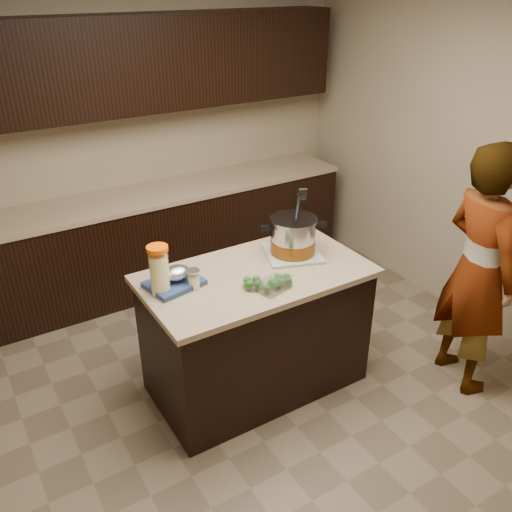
{
  "coord_description": "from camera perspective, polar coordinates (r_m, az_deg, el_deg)",
  "views": [
    {
      "loc": [
        -1.58,
        -2.57,
        2.59
      ],
      "look_at": [
        0.0,
        0.0,
        1.02
      ],
      "focal_mm": 38.0,
      "sensor_mm": 36.0,
      "label": 1
    }
  ],
  "objects": [
    {
      "name": "broccoli_tub_right",
      "position": [
        3.32,
        2.88,
        -2.62
      ],
      "size": [
        0.13,
        0.13,
        0.06
      ],
      "rotation": [
        0.0,
        0.0,
        0.09
      ],
      "color": "silver",
      "rests_on": "island"
    },
    {
      "name": "broccoli_tub_rect",
      "position": [
        3.26,
        1.79,
        -3.17
      ],
      "size": [
        0.21,
        0.17,
        0.07
      ],
      "rotation": [
        0.0,
        0.0,
        0.26
      ],
      "color": "silver",
      "rests_on": "island"
    },
    {
      "name": "island",
      "position": [
        3.7,
        -0.0,
        -7.82
      ],
      "size": [
        1.46,
        0.81,
        0.9
      ],
      "color": "black",
      "rests_on": "ground"
    },
    {
      "name": "back_cabinets",
      "position": [
        4.88,
        -10.86,
        7.25
      ],
      "size": [
        3.6,
        0.63,
        2.33
      ],
      "color": "black",
      "rests_on": "ground"
    },
    {
      "name": "blue_tray",
      "position": [
        3.34,
        -8.49,
        -2.44
      ],
      "size": [
        0.36,
        0.31,
        0.12
      ],
      "rotation": [
        0.0,
        0.0,
        0.2
      ],
      "color": "navy",
      "rests_on": "island"
    },
    {
      "name": "room_shell",
      "position": [
        3.14,
        -0.0,
        11.32
      ],
      "size": [
        4.04,
        4.04,
        2.72
      ],
      "color": "tan",
      "rests_on": "ground"
    },
    {
      "name": "person",
      "position": [
        3.84,
        22.35,
        -1.45
      ],
      "size": [
        0.54,
        0.71,
        1.73
      ],
      "primitive_type": "imported",
      "rotation": [
        0.0,
        0.0,
        1.35
      ],
      "color": "gray",
      "rests_on": "ground"
    },
    {
      "name": "ground_plane",
      "position": [
        3.98,
        -0.0,
        -13.14
      ],
      "size": [
        4.0,
        4.0,
        0.0
      ],
      "primitive_type": "plane",
      "color": "brown",
      "rests_on": "ground"
    },
    {
      "name": "stock_pot",
      "position": [
        3.63,
        3.92,
        1.91
      ],
      "size": [
        0.42,
        0.41,
        0.45
      ],
      "rotation": [
        0.0,
        0.0,
        -0.4
      ],
      "color": "#B7B7BC",
      "rests_on": "dish_towel"
    },
    {
      "name": "dish_towel",
      "position": [
        3.68,
        3.86,
        0.29
      ],
      "size": [
        0.46,
        0.46,
        0.02
      ],
      "primitive_type": "cube",
      "rotation": [
        0.0,
        0.0,
        -0.34
      ],
      "color": "#527951",
      "rests_on": "island"
    },
    {
      "name": "broccoli_tub_left",
      "position": [
        3.28,
        -0.34,
        -2.93
      ],
      "size": [
        0.14,
        0.14,
        0.06
      ],
      "rotation": [
        0.0,
        0.0,
        0.16
      ],
      "color": "silver",
      "rests_on": "island"
    },
    {
      "name": "lemonade_pitcher",
      "position": [
        3.22,
        -10.14,
        -1.68
      ],
      "size": [
        0.15,
        0.15,
        0.31
      ],
      "rotation": [
        0.0,
        0.0,
        0.23
      ],
      "color": "#FCF09A",
      "rests_on": "island"
    },
    {
      "name": "mason_jar",
      "position": [
        3.29,
        -6.58,
        -2.47
      ],
      "size": [
        0.09,
        0.09,
        0.13
      ],
      "rotation": [
        0.0,
        0.0,
        0.17
      ],
      "color": "#FCF09A",
      "rests_on": "island"
    }
  ]
}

